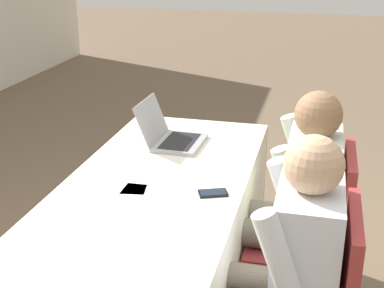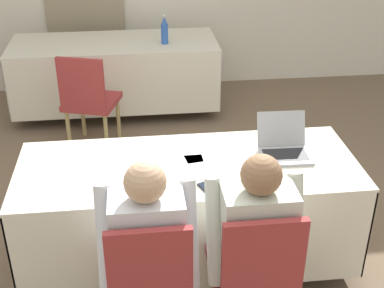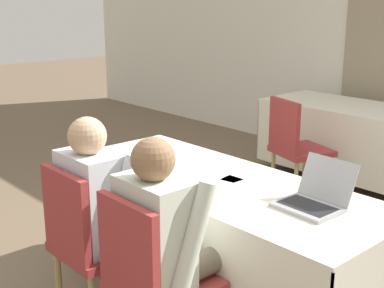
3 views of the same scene
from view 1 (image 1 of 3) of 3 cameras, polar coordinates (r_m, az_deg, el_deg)
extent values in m
cube|color=silver|center=(2.27, -5.02, -5.70)|extent=(2.06, 0.79, 0.02)
cube|color=silver|center=(2.35, 4.62, -13.73)|extent=(2.06, 0.01, 0.62)
cube|color=silver|center=(2.56, -13.27, -10.98)|extent=(2.06, 0.01, 0.62)
cube|color=silver|center=(3.29, 0.90, -2.87)|extent=(0.01, 0.79, 0.62)
cube|color=#99999E|center=(2.79, -1.30, 0.13)|extent=(0.31, 0.24, 0.02)
cube|color=black|center=(2.78, -1.30, 0.33)|extent=(0.27, 0.17, 0.00)
cube|color=#99999E|center=(2.80, -4.36, 2.59)|extent=(0.31, 0.10, 0.21)
cube|color=black|center=(2.80, -4.36, 2.59)|extent=(0.28, 0.08, 0.18)
cube|color=black|center=(2.26, 2.25, -5.26)|extent=(0.11, 0.14, 0.01)
cube|color=#192333|center=(2.26, 2.25, -5.14)|extent=(0.10, 0.12, 0.00)
cube|color=white|center=(2.24, -4.17, -5.63)|extent=(0.22, 0.30, 0.00)
cube|color=white|center=(2.02, -9.58, -9.14)|extent=(0.31, 0.36, 0.00)
cube|color=white|center=(2.38, -8.29, -4.16)|extent=(0.26, 0.33, 0.00)
cube|color=#9E3333|center=(1.96, 16.42, -12.97)|extent=(0.40, 0.04, 0.45)
cylinder|color=tan|center=(2.83, 7.26, -12.40)|extent=(0.04, 0.04, 0.42)
cylinder|color=tan|center=(2.82, 14.55, -13.07)|extent=(0.04, 0.04, 0.42)
cube|color=#9E3333|center=(2.55, 10.99, -10.54)|extent=(0.44, 0.44, 0.05)
cube|color=#9E3333|center=(2.43, 16.12, -5.91)|extent=(0.40, 0.04, 0.45)
cylinder|color=#665B4C|center=(2.13, 6.73, -14.40)|extent=(0.13, 0.42, 0.13)
cube|color=silver|center=(1.93, 12.01, -11.75)|extent=(0.36, 0.22, 0.52)
cylinder|color=silver|center=(2.11, 11.21, -8.44)|extent=(0.08, 0.26, 0.54)
sphere|color=tan|center=(1.77, 12.86, -2.18)|extent=(0.20, 0.20, 0.20)
cylinder|color=#665B4C|center=(2.59, 8.37, -7.54)|extent=(0.13, 0.42, 0.13)
cylinder|color=#665B4C|center=(2.43, 7.90, -9.53)|extent=(0.13, 0.42, 0.13)
cylinder|color=#665B4C|center=(2.76, 4.23, -12.61)|extent=(0.10, 0.10, 0.47)
cylinder|color=#665B4C|center=(2.61, 3.51, -14.75)|extent=(0.10, 0.10, 0.47)
cube|color=silver|center=(2.41, 12.64, -4.87)|extent=(0.36, 0.22, 0.52)
cylinder|color=silver|center=(2.60, 11.96, -2.66)|extent=(0.08, 0.26, 0.54)
cylinder|color=silver|center=(2.22, 11.41, -6.92)|extent=(0.08, 0.26, 0.54)
sphere|color=#8C6647|center=(2.28, 13.34, 3.07)|extent=(0.20, 0.20, 0.20)
camera|label=2|loc=(2.70, 72.39, 21.09)|focal=50.00mm
camera|label=3|loc=(4.17, 34.97, 17.56)|focal=50.00mm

